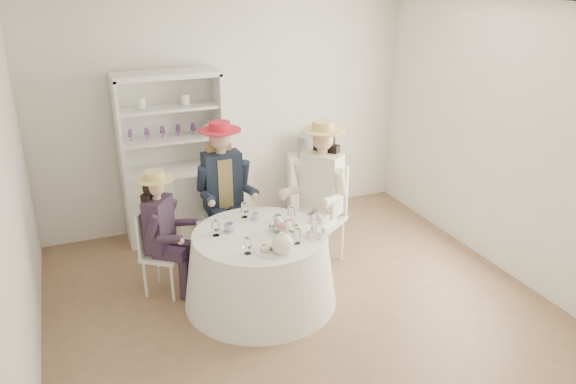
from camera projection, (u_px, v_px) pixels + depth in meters
name	position (u px, v px, depth m)	size (l,w,h in m)	color
ground	(292.00, 296.00, 5.43)	(4.50, 4.50, 0.00)	brown
ceiling	(293.00, 3.00, 4.42)	(4.50, 4.50, 0.00)	white
wall_back	(228.00, 113.00, 6.64)	(4.50, 4.50, 0.00)	silver
wall_front	(426.00, 271.00, 3.21)	(4.50, 4.50, 0.00)	silver
wall_left	(11.00, 202.00, 4.14)	(4.50, 4.50, 0.00)	silver
wall_right	(496.00, 137.00, 5.71)	(4.50, 4.50, 0.00)	silver
tea_table	(260.00, 268.00, 5.24)	(1.43, 1.43, 0.71)	white
hutch	(174.00, 180.00, 6.43)	(1.23, 0.68, 1.93)	silver
side_table	(308.00, 185.00, 7.12)	(0.49, 0.49, 0.76)	silver
hatbox	(308.00, 146.00, 6.93)	(0.27, 0.27, 0.27)	black
guest_left	(161.00, 226.00, 5.25)	(0.54, 0.51, 1.25)	silver
guest_mid	(223.00, 184.00, 5.83)	(0.55, 0.57, 1.52)	silver
guest_right	(320.00, 187.00, 5.72)	(0.67, 0.63, 1.56)	silver
spare_chair	(192.00, 210.00, 6.12)	(0.43, 0.43, 0.91)	silver
teacup_a	(229.00, 228.00, 5.12)	(0.10, 0.10, 0.08)	white
teacup_b	(255.00, 217.00, 5.36)	(0.07, 0.07, 0.06)	white
teacup_c	(278.00, 219.00, 5.32)	(0.08, 0.08, 0.06)	white
flower_bowl	(282.00, 228.00, 5.16)	(0.19, 0.19, 0.05)	white
flower_arrangement	(284.00, 223.00, 5.09)	(0.19, 0.19, 0.07)	#CC6685
table_teapot	(283.00, 244.00, 4.73)	(0.27, 0.19, 0.20)	white
sandwich_plate	(270.00, 249.00, 4.80)	(0.29, 0.29, 0.06)	white
cupcake_stand	(316.00, 229.00, 5.02)	(0.21, 0.21, 0.20)	white
stemware_set	(259.00, 226.00, 5.08)	(0.82, 0.80, 0.15)	white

